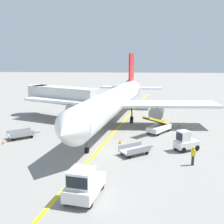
# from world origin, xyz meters

# --- Properties ---
(ground_plane) EXTENTS (300.00, 300.00, 0.00)m
(ground_plane) POSITION_xyz_m (0.00, 0.00, 0.00)
(ground_plane) COLOR gray
(taxi_line_yellow) EXTENTS (13.06, 79.02, 0.01)m
(taxi_line_yellow) POSITION_xyz_m (0.64, 5.00, 0.00)
(taxi_line_yellow) COLOR yellow
(taxi_line_yellow) RESTS_ON ground
(airliner) EXTENTS (28.24, 35.26, 10.10)m
(airliner) POSITION_xyz_m (0.72, 11.07, 3.42)
(airliner) COLOR white
(airliner) RESTS_ON ground
(jet_bridge) EXTENTS (12.59, 8.12, 4.85)m
(jet_bridge) POSITION_xyz_m (-8.58, 15.29, 3.54)
(jet_bridge) COLOR beige
(jet_bridge) RESTS_ON ground
(pushback_tug) EXTENTS (2.50, 3.88, 2.20)m
(pushback_tug) POSITION_xyz_m (0.11, -9.48, 0.99)
(pushback_tug) COLOR silver
(pushback_tug) RESTS_ON ground
(baggage_tug_near_wing) EXTENTS (2.73, 2.29, 2.10)m
(baggage_tug_near_wing) POSITION_xyz_m (8.66, 0.69, 0.93)
(baggage_tug_near_wing) COLOR silver
(baggage_tug_near_wing) RESTS_ON ground
(belt_loader_forward_hold) EXTENTS (3.95, 4.78, 2.59)m
(belt_loader_forward_hold) POSITION_xyz_m (6.55, 7.15, 0.78)
(belt_loader_forward_hold) COLOR silver
(belt_loader_forward_hold) RESTS_ON ground
(baggage_cart_loaded) EXTENTS (3.44, 2.98, 0.94)m
(baggage_cart_loaded) POSITION_xyz_m (-9.72, 3.42, 0.47)
(baggage_cart_loaded) COLOR #A5A5A8
(baggage_cart_loaded) RESTS_ON ground
(baggage_cart_empty_trailing) EXTENTS (3.50, 2.92, 0.94)m
(baggage_cart_empty_trailing) POSITION_xyz_m (3.53, -0.97, 0.47)
(baggage_cart_empty_trailing) COLOR #A5A5A8
(baggage_cart_empty_trailing) RESTS_ON ground
(ground_crew_marshaller) EXTENTS (0.36, 0.24, 1.70)m
(ground_crew_marshaller) POSITION_xyz_m (8.61, -3.14, 0.91)
(ground_crew_marshaller) COLOR #26262D
(ground_crew_marshaller) RESTS_ON ground
(safety_cone_nose_left) EXTENTS (0.36, 0.36, 0.44)m
(safety_cone_nose_left) POSITION_xyz_m (-10.79, 1.22, 0.22)
(safety_cone_nose_left) COLOR orange
(safety_cone_nose_left) RESTS_ON ground
(safety_cone_nose_right) EXTENTS (0.36, 0.36, 0.44)m
(safety_cone_nose_right) POSITION_xyz_m (-6.23, 10.16, 0.22)
(safety_cone_nose_right) COLOR orange
(safety_cone_nose_right) RESTS_ON ground
(safety_cone_wingtip_left) EXTENTS (0.36, 0.36, 0.44)m
(safety_cone_wingtip_left) POSITION_xyz_m (7.76, 13.19, 0.22)
(safety_cone_wingtip_left) COLOR orange
(safety_cone_wingtip_left) RESTS_ON ground
(safety_cone_wingtip_right) EXTENTS (0.36, 0.36, 0.44)m
(safety_cone_wingtip_right) POSITION_xyz_m (9.59, 10.03, 0.22)
(safety_cone_wingtip_right) COLOR orange
(safety_cone_wingtip_right) RESTS_ON ground
(safety_cone_tail_area) EXTENTS (0.36, 0.36, 0.44)m
(safety_cone_tail_area) POSITION_xyz_m (1.95, 2.40, 0.22)
(safety_cone_tail_area) COLOR orange
(safety_cone_tail_area) RESTS_ON ground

